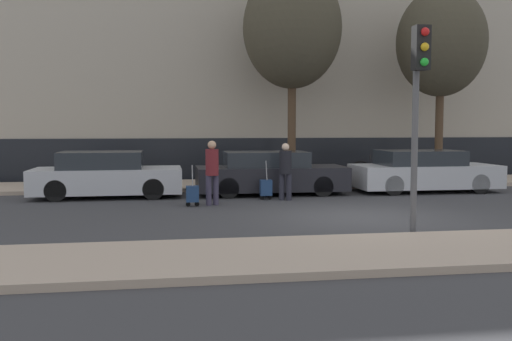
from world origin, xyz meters
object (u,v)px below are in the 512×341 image
object	(u,v)px
trolley_right	(266,188)
traffic_light	(418,88)
parked_car_0	(106,175)
parked_car_2	(423,172)
parked_car_1	(270,174)
pedestrian_left	(212,169)
bare_tree_down_street	(441,43)
parked_bicycle	(375,170)
bare_tree_near_crossing	(292,29)
trolley_left	(192,194)
pedestrian_right	(285,168)

from	to	relation	value
trolley_right	traffic_light	size ratio (longest dim) A/B	0.28
parked_car_0	parked_car_2	distance (m)	9.74
parked_car_1	parked_car_2	bearing A→B (deg)	-0.32
parked_car_0	parked_car_1	world-z (taller)	parked_car_0
pedestrian_left	bare_tree_down_street	xyz separation A→B (m)	(8.39, 4.12, 4.01)
parked_car_2	parked_bicycle	size ratio (longest dim) A/B	2.53
parked_car_2	trolley_right	distance (m)	5.40
parked_bicycle	bare_tree_near_crossing	bearing A→B (deg)	-178.91
trolley_left	parked_bicycle	world-z (taller)	parked_bicycle
pedestrian_left	pedestrian_right	xyz separation A→B (m)	(2.09, 0.65, -0.06)
trolley_left	bare_tree_down_street	xyz separation A→B (m)	(8.92, 4.29, 4.64)
parked_car_2	trolley_right	size ratio (longest dim) A/B	4.08
trolley_left	traffic_light	distance (m)	6.57
parked_car_2	pedestrian_left	size ratio (longest dim) A/B	2.65
bare_tree_down_street	parked_car_1	bearing A→B (deg)	-162.43
parked_car_0	bare_tree_down_street	size ratio (longest dim) A/B	0.63
pedestrian_left	parked_car_1	bearing A→B (deg)	29.46
bare_tree_near_crossing	trolley_right	bearing A→B (deg)	-113.51
parked_car_1	traffic_light	distance (m)	7.39
pedestrian_left	trolley_right	world-z (taller)	pedestrian_left
pedestrian_right	trolley_right	distance (m)	0.78
parked_bicycle	trolley_left	bearing A→B (deg)	-145.41
parked_car_0	bare_tree_near_crossing	xyz separation A→B (m)	(6.01, 2.20, 4.73)
parked_car_1	trolley_left	size ratio (longest dim) A/B	4.18
parked_car_1	pedestrian_right	distance (m)	1.45
trolley_right	parked_bicycle	distance (m)	5.82
parked_bicycle	bare_tree_down_street	distance (m)	5.01
parked_car_1	bare_tree_down_street	bearing A→B (deg)	17.57
trolley_left	pedestrian_right	size ratio (longest dim) A/B	0.68
parked_car_0	parked_car_1	distance (m)	4.82
parked_car_2	pedestrian_right	xyz separation A→B (m)	(-4.75, -1.39, 0.27)
pedestrian_left	traffic_light	xyz separation A→B (m)	(3.39, -4.85, 1.81)
pedestrian_right	traffic_light	distance (m)	5.95
pedestrian_left	bare_tree_down_street	bearing A→B (deg)	8.49
parked_car_2	pedestrian_left	bearing A→B (deg)	-163.39
parked_car_0	pedestrian_right	distance (m)	5.23
parked_car_0	trolley_left	size ratio (longest dim) A/B	3.94
parked_car_0	bare_tree_down_street	world-z (taller)	bare_tree_down_street
parked_car_2	traffic_light	xyz separation A→B (m)	(-3.45, -6.89, 2.14)
parked_bicycle	bare_tree_down_street	xyz separation A→B (m)	(2.23, -0.32, 4.47)
bare_tree_near_crossing	bare_tree_down_street	distance (m)	5.30
parked_car_0	trolley_right	xyz separation A→B (m)	(4.48, -1.33, -0.29)
pedestrian_right	trolley_right	xyz separation A→B (m)	(-0.51, 0.21, -0.56)
trolley_left	parked_car_0	bearing A→B (deg)	135.20
traffic_light	parked_bicycle	size ratio (longest dim) A/B	2.19
trolley_left	bare_tree_down_street	bearing A→B (deg)	25.67
trolley_left	pedestrian_right	bearing A→B (deg)	17.37
parked_car_1	bare_tree_near_crossing	bearing A→B (deg)	62.71
parked_car_1	pedestrian_right	bearing A→B (deg)	-83.16
parked_car_1	pedestrian_left	xyz separation A→B (m)	(-1.92, -2.07, 0.34)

